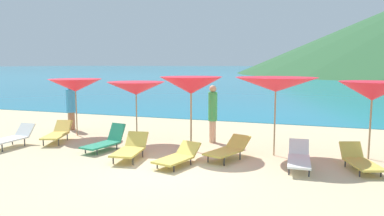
{
  "coord_description": "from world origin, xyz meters",
  "views": [
    {
      "loc": [
        3.38,
        -7.98,
        2.6
      ],
      "look_at": [
        -0.33,
        2.79,
        1.2
      ],
      "focal_mm": 33.49,
      "sensor_mm": 36.0,
      "label": 1
    }
  ],
  "objects_px": {
    "umbrella_4": "(372,91)",
    "beachgoer_3": "(213,112)",
    "lounge_chair_2": "(58,133)",
    "umbrella_0": "(75,85)",
    "lounge_chair_1": "(228,149)",
    "lounge_chair_4": "(106,141)",
    "lounge_chair_7": "(131,148)",
    "umbrella_3": "(276,85)",
    "beachgoer_2": "(71,106)",
    "lounge_chair_0": "(360,160)",
    "umbrella_1": "(136,88)",
    "lounge_chair_5": "(178,156)",
    "umbrella_2": "(191,85)",
    "lounge_chair_6": "(12,137)",
    "lounge_chair_3": "(299,158)"
  },
  "relations": [
    {
      "from": "lounge_chair_0",
      "to": "lounge_chair_7",
      "type": "relative_size",
      "value": 0.97
    },
    {
      "from": "umbrella_4",
      "to": "beachgoer_3",
      "type": "xyz_separation_m",
      "value": [
        -4.64,
        0.62,
        -0.83
      ]
    },
    {
      "from": "lounge_chair_1",
      "to": "lounge_chair_7",
      "type": "height_order",
      "value": "lounge_chair_7"
    },
    {
      "from": "umbrella_4",
      "to": "lounge_chair_4",
      "type": "xyz_separation_m",
      "value": [
        -7.43,
        -1.46,
        -1.6
      ]
    },
    {
      "from": "umbrella_0",
      "to": "lounge_chair_5",
      "type": "bearing_deg",
      "value": -26.43
    },
    {
      "from": "lounge_chair_0",
      "to": "beachgoer_3",
      "type": "bearing_deg",
      "value": 138.13
    },
    {
      "from": "umbrella_1",
      "to": "umbrella_2",
      "type": "distance_m",
      "value": 2.16
    },
    {
      "from": "umbrella_1",
      "to": "umbrella_4",
      "type": "relative_size",
      "value": 0.95
    },
    {
      "from": "lounge_chair_1",
      "to": "umbrella_3",
      "type": "bearing_deg",
      "value": 58.18
    },
    {
      "from": "umbrella_2",
      "to": "lounge_chair_5",
      "type": "relative_size",
      "value": 1.48
    },
    {
      "from": "lounge_chair_1",
      "to": "beachgoer_2",
      "type": "bearing_deg",
      "value": -178.66
    },
    {
      "from": "umbrella_4",
      "to": "lounge_chair_2",
      "type": "distance_m",
      "value": 9.78
    },
    {
      "from": "umbrella_2",
      "to": "lounge_chair_4",
      "type": "height_order",
      "value": "umbrella_2"
    },
    {
      "from": "lounge_chair_5",
      "to": "beachgoer_3",
      "type": "relative_size",
      "value": 0.79
    },
    {
      "from": "lounge_chair_7",
      "to": "beachgoer_3",
      "type": "bearing_deg",
      "value": 51.89
    },
    {
      "from": "umbrella_3",
      "to": "lounge_chair_0",
      "type": "relative_size",
      "value": 1.63
    },
    {
      "from": "lounge_chair_3",
      "to": "lounge_chair_7",
      "type": "bearing_deg",
      "value": -175.88
    },
    {
      "from": "lounge_chair_7",
      "to": "lounge_chair_6",
      "type": "bearing_deg",
      "value": 170.9
    },
    {
      "from": "umbrella_1",
      "to": "lounge_chair_7",
      "type": "relative_size",
      "value": 1.28
    },
    {
      "from": "umbrella_2",
      "to": "lounge_chair_7",
      "type": "distance_m",
      "value": 2.55
    },
    {
      "from": "umbrella_1",
      "to": "umbrella_3",
      "type": "xyz_separation_m",
      "value": [
        4.53,
        -0.28,
        0.22
      ]
    },
    {
      "from": "beachgoer_3",
      "to": "lounge_chair_3",
      "type": "bearing_deg",
      "value": -27.29
    },
    {
      "from": "lounge_chair_2",
      "to": "lounge_chair_5",
      "type": "distance_m",
      "value": 5.03
    },
    {
      "from": "lounge_chair_6",
      "to": "lounge_chair_7",
      "type": "distance_m",
      "value": 4.25
    },
    {
      "from": "lounge_chair_2",
      "to": "lounge_chair_6",
      "type": "xyz_separation_m",
      "value": [
        -0.85,
        -1.11,
        0.01
      ]
    },
    {
      "from": "lounge_chair_7",
      "to": "umbrella_2",
      "type": "bearing_deg",
      "value": 40.77
    },
    {
      "from": "umbrella_1",
      "to": "beachgoer_2",
      "type": "xyz_separation_m",
      "value": [
        -3.55,
        1.22,
        -0.84
      ]
    },
    {
      "from": "umbrella_1",
      "to": "umbrella_4",
      "type": "height_order",
      "value": "umbrella_4"
    },
    {
      "from": "lounge_chair_7",
      "to": "lounge_chair_2",
      "type": "bearing_deg",
      "value": 152.77
    },
    {
      "from": "beachgoer_2",
      "to": "lounge_chair_2",
      "type": "bearing_deg",
      "value": 18.85
    },
    {
      "from": "umbrella_0",
      "to": "beachgoer_3",
      "type": "relative_size",
      "value": 1.08
    },
    {
      "from": "umbrella_2",
      "to": "lounge_chair_5",
      "type": "bearing_deg",
      "value": -82.96
    },
    {
      "from": "umbrella_0",
      "to": "lounge_chair_1",
      "type": "relative_size",
      "value": 1.26
    },
    {
      "from": "umbrella_4",
      "to": "lounge_chair_2",
      "type": "bearing_deg",
      "value": -174.2
    },
    {
      "from": "lounge_chair_3",
      "to": "lounge_chair_4",
      "type": "xyz_separation_m",
      "value": [
        -5.65,
        0.11,
        -0.0
      ]
    },
    {
      "from": "umbrella_3",
      "to": "beachgoer_2",
      "type": "bearing_deg",
      "value": 169.47
    },
    {
      "from": "lounge_chair_3",
      "to": "beachgoer_3",
      "type": "distance_m",
      "value": 3.68
    },
    {
      "from": "umbrella_4",
      "to": "lounge_chair_1",
      "type": "height_order",
      "value": "umbrella_4"
    },
    {
      "from": "umbrella_2",
      "to": "umbrella_0",
      "type": "bearing_deg",
      "value": 170.14
    },
    {
      "from": "umbrella_2",
      "to": "umbrella_1",
      "type": "bearing_deg",
      "value": 166.56
    },
    {
      "from": "lounge_chair_3",
      "to": "lounge_chair_6",
      "type": "height_order",
      "value": "lounge_chair_6"
    },
    {
      "from": "umbrella_4",
      "to": "beachgoer_2",
      "type": "xyz_separation_m",
      "value": [
        -10.59,
        1.04,
        -0.91
      ]
    },
    {
      "from": "umbrella_2",
      "to": "lounge_chair_7",
      "type": "relative_size",
      "value": 1.42
    },
    {
      "from": "umbrella_3",
      "to": "lounge_chair_5",
      "type": "height_order",
      "value": "umbrella_3"
    },
    {
      "from": "lounge_chair_5",
      "to": "lounge_chair_2",
      "type": "bearing_deg",
      "value": 179.85
    },
    {
      "from": "umbrella_0",
      "to": "lounge_chair_4",
      "type": "xyz_separation_m",
      "value": [
        2.23,
        -1.6,
        -1.56
      ]
    },
    {
      "from": "lounge_chair_0",
      "to": "lounge_chair_6",
      "type": "xyz_separation_m",
      "value": [
        -10.11,
        -0.87,
        0.07
      ]
    },
    {
      "from": "lounge_chair_0",
      "to": "lounge_chair_1",
      "type": "relative_size",
      "value": 0.93
    },
    {
      "from": "umbrella_1",
      "to": "lounge_chair_5",
      "type": "bearing_deg",
      "value": -42.8
    },
    {
      "from": "umbrella_3",
      "to": "lounge_chair_4",
      "type": "bearing_deg",
      "value": -168.46
    }
  ]
}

